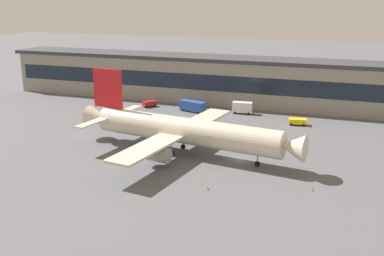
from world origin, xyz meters
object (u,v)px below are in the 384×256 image
Objects in this scene: follow_me_car at (150,103)px; traffic_cone_1 at (208,188)px; pushback_tractor at (297,121)px; fuel_truck at (193,106)px; traffic_cone_0 at (312,189)px; stair_truck at (243,107)px; airliner at (183,130)px.

follow_me_car is 68.13m from traffic_cone_1.
pushback_tractor is at bearing -6.76° from follow_me_car.
fuel_truck is 15.51× the size of traffic_cone_0.
airliner is at bearing -95.79° from stair_truck.
follow_me_car is (-15.59, 1.51, -0.79)m from fuel_truck.
pushback_tractor is (21.55, 33.17, -4.38)m from airliner.
follow_me_car is at bearing 174.45° from fuel_truck.
follow_me_car is at bearing 124.15° from traffic_cone_1.
airliner is 40.91m from stair_truck.
follow_me_car reaches higher than traffic_cone_1.
traffic_cone_1 is at bearing -100.96° from pushback_tractor.
stair_truck is 10.90× the size of traffic_cone_0.
pushback_tractor reaches higher than traffic_cone_1.
fuel_truck is 15.37m from stair_truck.
traffic_cone_0 is at bearing -49.96° from fuel_truck.
stair_truck is 58.59m from traffic_cone_1.
pushback_tractor is 18.96m from stair_truck.
airliner reaches higher than pushback_tractor.
airliner is at bearing -55.70° from follow_me_car.
stair_truck is at bearing 97.48° from traffic_cone_1.
pushback_tractor is 48.40m from follow_me_car.
stair_truck reaches higher than traffic_cone_1.
follow_me_car is at bearing 173.24° from pushback_tractor.
airliner is 6.22× the size of fuel_truck.
traffic_cone_0 is at bearing -41.62° from follow_me_car.
fuel_truck is at bearing 106.30° from airliner.
airliner reaches higher than stair_truck.
airliner is 39.80m from pushback_tractor.
airliner is at bearing 123.82° from traffic_cone_1.
pushback_tractor is 0.83× the size of stair_truck.
traffic_cone_1 is (-18.26, -6.19, 0.03)m from traffic_cone_0.
fuel_truck is at bearing -167.97° from stair_truck.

